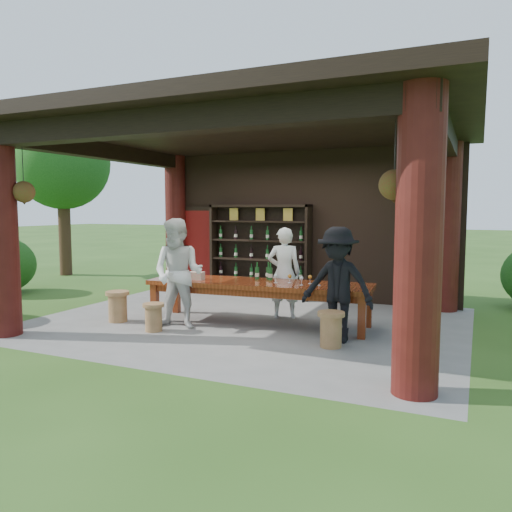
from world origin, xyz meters
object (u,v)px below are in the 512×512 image
at_px(stool_near_left, 154,316).
at_px(guest_man, 337,285).
at_px(tasting_table, 259,288).
at_px(guest_woman, 178,273).
at_px(stool_far_left, 118,306).
at_px(wine_shelf, 259,251).
at_px(stool_near_right, 331,328).
at_px(host, 284,273).
at_px(napkin_basket, 196,276).

distance_m(stool_near_left, guest_man, 3.06).
xyz_separation_m(tasting_table, guest_woman, (-1.14, -0.79, 0.29)).
relative_size(stool_near_left, stool_far_left, 0.85).
bearing_deg(tasting_table, guest_man, -19.75).
height_order(wine_shelf, stool_near_left, wine_shelf).
bearing_deg(stool_near_right, tasting_table, 149.75).
bearing_deg(tasting_table, stool_near_left, -139.56).
bearing_deg(guest_man, stool_near_left, -162.56).
bearing_deg(host, guest_woman, 29.37).
xyz_separation_m(tasting_table, stool_far_left, (-2.39, -0.85, -0.35)).
xyz_separation_m(tasting_table, guest_man, (1.55, -0.56, 0.24)).
height_order(stool_far_left, host, host).
bearing_deg(stool_far_left, guest_man, 4.31).
distance_m(host, guest_man, 1.83).
height_order(stool_near_right, host, host).
bearing_deg(stool_near_left, guest_man, 11.95).
height_order(stool_near_right, guest_woman, guest_woman).
distance_m(wine_shelf, stool_near_left, 3.79).
xyz_separation_m(wine_shelf, stool_near_right, (2.65, -3.42, -0.78)).
relative_size(tasting_table, napkin_basket, 15.32).
bearing_deg(guest_man, napkin_basket, 178.34).
bearing_deg(guest_woman, stool_near_right, -10.64).
bearing_deg(napkin_basket, stool_near_left, -104.85).
relative_size(tasting_table, host, 2.37).
xyz_separation_m(host, napkin_basket, (-1.33, -0.91, -0.02)).
bearing_deg(stool_near_left, napkin_basket, 75.15).
distance_m(wine_shelf, napkin_basket, 2.74).
relative_size(stool_near_left, stool_near_right, 0.89).
bearing_deg(stool_near_left, wine_shelf, 85.58).
distance_m(host, guest_woman, 2.00).
relative_size(tasting_table, guest_man, 2.28).
distance_m(wine_shelf, host, 2.25).
bearing_deg(stool_far_left, guest_woman, 3.02).
bearing_deg(tasting_table, wine_shelf, 113.52).
height_order(stool_near_right, stool_far_left, stool_far_left).
xyz_separation_m(wine_shelf, tasting_table, (1.09, -2.51, -0.42)).
distance_m(wine_shelf, stool_far_left, 3.69).
distance_m(tasting_table, guest_man, 1.66).
xyz_separation_m(guest_woman, napkin_basket, (0.01, 0.57, -0.11)).
distance_m(stool_near_left, guest_woman, 0.82).
relative_size(wine_shelf, stool_far_left, 4.38).
distance_m(guest_man, napkin_basket, 2.70).
bearing_deg(guest_man, wine_shelf, 136.22).
xyz_separation_m(stool_near_right, guest_man, (-0.01, 0.35, 0.60)).
xyz_separation_m(tasting_table, napkin_basket, (-1.13, -0.22, 0.18)).
bearing_deg(guest_woman, stool_far_left, 174.92).
bearing_deg(stool_near_left, stool_far_left, 162.22).
xyz_separation_m(stool_near_right, stool_far_left, (-3.94, 0.05, 0.01)).
distance_m(stool_near_right, napkin_basket, 2.82).
height_order(stool_far_left, napkin_basket, napkin_basket).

